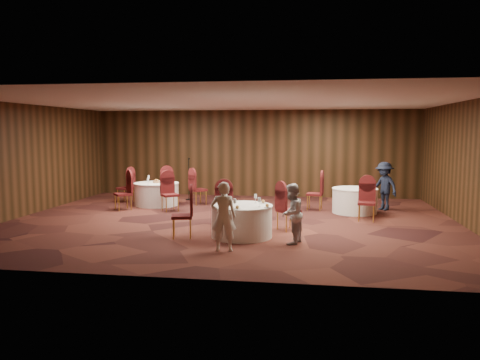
# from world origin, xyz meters

# --- Properties ---
(ground) EXTENTS (12.00, 12.00, 0.00)m
(ground) POSITION_xyz_m (0.00, 0.00, 0.00)
(ground) COLOR black
(ground) RESTS_ON ground
(room_shell) EXTENTS (12.00, 12.00, 12.00)m
(room_shell) POSITION_xyz_m (0.00, 0.00, 1.96)
(room_shell) COLOR silver
(room_shell) RESTS_ON ground
(table_main) EXTENTS (1.42, 1.42, 0.74)m
(table_main) POSITION_xyz_m (0.55, -1.83, 0.38)
(table_main) COLOR white
(table_main) RESTS_ON ground
(table_left) EXTENTS (1.46, 1.46, 0.74)m
(table_left) POSITION_xyz_m (-2.89, 2.31, 0.38)
(table_left) COLOR white
(table_left) RESTS_ON ground
(table_right) EXTENTS (1.33, 1.33, 0.74)m
(table_right) POSITION_xyz_m (3.41, 1.80, 0.38)
(table_right) COLOR white
(table_right) RESTS_ON ground
(chairs_main) EXTENTS (3.05, 2.09, 1.00)m
(chairs_main) POSITION_xyz_m (0.23, -1.21, 0.50)
(chairs_main) COLOR #460E15
(chairs_main) RESTS_ON ground
(chairs_left) EXTENTS (3.24, 3.03, 1.00)m
(chairs_left) POSITION_xyz_m (-2.88, 2.32, 0.50)
(chairs_left) COLOR #460E15
(chairs_left) RESTS_ON ground
(chairs_right) EXTENTS (1.97, 2.20, 1.00)m
(chairs_right) POSITION_xyz_m (2.92, 1.37, 0.50)
(chairs_right) COLOR #460E15
(chairs_right) RESTS_ON ground
(tabletop_main) EXTENTS (1.15, 1.08, 0.22)m
(tabletop_main) POSITION_xyz_m (0.68, -1.95, 0.84)
(tabletop_main) COLOR silver
(tabletop_main) RESTS_ON table_main
(tabletop_left) EXTENTS (0.86, 0.83, 0.22)m
(tabletop_left) POSITION_xyz_m (-2.90, 2.31, 0.82)
(tabletop_left) COLOR silver
(tabletop_left) RESTS_ON table_left
(tabletop_right) EXTENTS (0.08, 0.08, 0.22)m
(tabletop_right) POSITION_xyz_m (3.64, 1.59, 0.90)
(tabletop_right) COLOR silver
(tabletop_right) RESTS_ON table_right
(mic_stand) EXTENTS (0.24, 0.24, 1.48)m
(mic_stand) POSITION_xyz_m (-2.16, 3.69, 0.42)
(mic_stand) COLOR black
(mic_stand) RESTS_ON ground
(woman_a) EXTENTS (0.54, 0.38, 1.42)m
(woman_a) POSITION_xyz_m (0.37, -3.15, 0.71)
(woman_a) COLOR silver
(woman_a) RESTS_ON ground
(woman_b) EXTENTS (0.66, 0.75, 1.31)m
(woman_b) POSITION_xyz_m (1.70, -2.32, 0.65)
(woman_b) COLOR silver
(woman_b) RESTS_ON ground
(man_c) EXTENTS (1.04, 1.09, 1.48)m
(man_c) POSITION_xyz_m (4.34, 2.47, 0.74)
(man_c) COLOR black
(man_c) RESTS_ON ground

